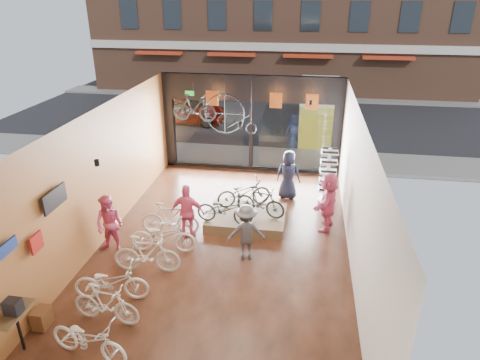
% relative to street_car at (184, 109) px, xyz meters
% --- Properties ---
extents(ground_plane, '(7.00, 12.00, 0.04)m').
position_rel_street_car_xyz_m(ground_plane, '(4.50, -12.00, -0.79)').
color(ground_plane, black).
rests_on(ground_plane, ground).
extents(ceiling, '(7.00, 12.00, 0.04)m').
position_rel_street_car_xyz_m(ceiling, '(4.50, -12.00, 3.05)').
color(ceiling, black).
rests_on(ceiling, ground).
extents(wall_left, '(0.04, 12.00, 3.80)m').
position_rel_street_car_xyz_m(wall_left, '(0.98, -12.00, 1.13)').
color(wall_left, '#AF693A').
rests_on(wall_left, ground).
extents(wall_right, '(0.04, 12.00, 3.80)m').
position_rel_street_car_xyz_m(wall_right, '(8.02, -12.00, 1.13)').
color(wall_right, beige).
rests_on(wall_right, ground).
extents(storefront, '(7.00, 0.26, 3.80)m').
position_rel_street_car_xyz_m(storefront, '(4.50, -6.00, 1.13)').
color(storefront, black).
rests_on(storefront, ground).
extents(exit_sign, '(0.35, 0.06, 0.18)m').
position_rel_street_car_xyz_m(exit_sign, '(2.10, -6.12, 2.28)').
color(exit_sign, '#198C26').
rests_on(exit_sign, storefront).
extents(street_road, '(30.00, 18.00, 0.02)m').
position_rel_street_car_xyz_m(street_road, '(4.50, 3.00, -0.78)').
color(street_road, black).
rests_on(street_road, ground).
extents(sidewalk_near, '(30.00, 2.40, 0.12)m').
position_rel_street_car_xyz_m(sidewalk_near, '(4.50, -4.80, -0.71)').
color(sidewalk_near, slate).
rests_on(sidewalk_near, ground).
extents(sidewalk_far, '(30.00, 2.00, 0.12)m').
position_rel_street_car_xyz_m(sidewalk_far, '(4.50, 7.00, -0.71)').
color(sidewalk_far, slate).
rests_on(sidewalk_far, ground).
extents(street_car, '(4.54, 1.83, 1.55)m').
position_rel_street_car_xyz_m(street_car, '(0.00, 0.00, 0.00)').
color(street_car, gray).
rests_on(street_car, street_road).
extents(box_truck, '(2.03, 6.10, 2.40)m').
position_rel_street_car_xyz_m(box_truck, '(7.29, -1.00, 0.43)').
color(box_truck, silver).
rests_on(box_truck, street_road).
extents(floor_bike_0, '(1.84, 0.95, 0.92)m').
position_rel_street_car_xyz_m(floor_bike_0, '(2.66, -16.24, -0.31)').
color(floor_bike_0, beige).
rests_on(floor_bike_0, ground_plane).
extents(floor_bike_1, '(1.62, 0.60, 0.95)m').
position_rel_street_car_xyz_m(floor_bike_1, '(2.55, -15.24, -0.30)').
color(floor_bike_1, beige).
rests_on(floor_bike_1, ground_plane).
extents(floor_bike_2, '(1.83, 0.86, 0.92)m').
position_rel_street_car_xyz_m(floor_bike_2, '(2.34, -14.49, -0.31)').
color(floor_bike_2, beige).
rests_on(floor_bike_2, ground_plane).
extents(floor_bike_3, '(1.77, 0.62, 1.04)m').
position_rel_street_car_xyz_m(floor_bike_3, '(2.79, -13.34, -0.25)').
color(floor_bike_3, beige).
rests_on(floor_bike_3, ground_plane).
extents(floor_bike_4, '(1.88, 0.80, 0.96)m').
position_rel_street_car_xyz_m(floor_bike_4, '(2.89, -12.37, -0.29)').
color(floor_bike_4, beige).
rests_on(floor_bike_4, ground_plane).
extents(floor_bike_5, '(1.78, 0.61, 1.05)m').
position_rel_street_car_xyz_m(floor_bike_5, '(2.81, -11.47, -0.25)').
color(floor_bike_5, beige).
rests_on(floor_bike_5, ground_plane).
extents(display_platform, '(2.40, 1.80, 0.30)m').
position_rel_street_car_xyz_m(display_platform, '(4.95, -10.41, -0.62)').
color(display_platform, '#4E3924').
rests_on(display_platform, ground_plane).
extents(display_bike_left, '(1.74, 0.73, 0.89)m').
position_rel_street_car_xyz_m(display_bike_left, '(4.38, -11.06, -0.03)').
color(display_bike_left, black).
rests_on(display_bike_left, display_platform).
extents(display_bike_mid, '(1.64, 0.86, 0.95)m').
position_rel_street_car_xyz_m(display_bike_mid, '(5.38, -10.44, 0.00)').
color(display_bike_mid, black).
rests_on(display_bike_mid, display_platform).
extents(display_bike_right, '(1.85, 1.27, 0.92)m').
position_rel_street_car_xyz_m(display_bike_right, '(4.78, -9.84, -0.01)').
color(display_bike_right, black).
rests_on(display_bike_right, display_platform).
extents(customer_1, '(0.92, 0.76, 1.71)m').
position_rel_street_car_xyz_m(customer_1, '(1.50, -12.62, 0.08)').
color(customer_1, '#CC4C72').
rests_on(customer_1, ground_plane).
extents(customer_2, '(1.01, 0.45, 1.71)m').
position_rel_street_car_xyz_m(customer_2, '(3.41, -11.59, 0.08)').
color(customer_2, '#CC4C72').
rests_on(customer_2, ground_plane).
extents(customer_3, '(1.14, 0.81, 1.60)m').
position_rel_street_car_xyz_m(customer_3, '(5.21, -12.34, 0.03)').
color(customer_3, '#3F3F44').
rests_on(customer_3, ground_plane).
extents(customer_4, '(0.92, 0.66, 1.73)m').
position_rel_street_car_xyz_m(customer_4, '(6.12, -8.43, 0.09)').
color(customer_4, '#161C33').
rests_on(customer_4, ground_plane).
extents(customer_5, '(0.94, 1.77, 1.82)m').
position_rel_street_car_xyz_m(customer_5, '(7.41, -10.37, 0.14)').
color(customer_5, '#CC4C72').
rests_on(customer_5, ground_plane).
extents(sunglasses_rack, '(0.68, 0.60, 1.95)m').
position_rel_street_car_xyz_m(sunglasses_rack, '(7.45, -8.56, 0.20)').
color(sunglasses_rack, white).
rests_on(sunglasses_rack, ground_plane).
extents(wall_merch, '(0.40, 2.40, 2.60)m').
position_rel_street_car_xyz_m(wall_merch, '(1.12, -15.50, 0.53)').
color(wall_merch, navy).
rests_on(wall_merch, wall_left).
extents(penny_farthing, '(1.87, 0.06, 1.49)m').
position_rel_street_car_xyz_m(penny_farthing, '(3.96, -7.06, 1.73)').
color(penny_farthing, black).
rests_on(penny_farthing, ceiling).
extents(hung_bike, '(1.61, 0.54, 0.95)m').
position_rel_street_car_xyz_m(hung_bike, '(2.70, -7.80, 2.15)').
color(hung_bike, black).
rests_on(hung_bike, ceiling).
extents(jersey_left, '(0.45, 0.03, 0.55)m').
position_rel_street_car_xyz_m(jersey_left, '(3.13, -6.80, 2.28)').
color(jersey_left, '#CC5919').
rests_on(jersey_left, ceiling).
extents(jersey_mid, '(0.45, 0.03, 0.55)m').
position_rel_street_car_xyz_m(jersey_mid, '(5.49, -6.80, 2.28)').
color(jersey_mid, '#CC5919').
rests_on(jersey_mid, ceiling).
extents(jersey_right, '(0.45, 0.03, 0.55)m').
position_rel_street_car_xyz_m(jersey_right, '(6.78, -6.80, 2.28)').
color(jersey_right, '#CC5919').
rests_on(jersey_right, ceiling).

